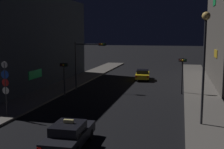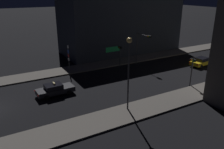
{
  "view_description": "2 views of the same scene",
  "coord_description": "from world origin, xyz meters",
  "px_view_note": "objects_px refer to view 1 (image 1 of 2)",
  "views": [
    {
      "loc": [
        5.73,
        -6.93,
        6.28
      ],
      "look_at": [
        -0.23,
        17.27,
        2.71
      ],
      "focal_mm": 45.44,
      "sensor_mm": 36.0,
      "label": 1
    },
    {
      "loc": [
        25.02,
        0.77,
        11.93
      ],
      "look_at": [
        0.99,
        14.32,
        1.71
      ],
      "focal_mm": 36.86,
      "sensor_mm": 36.0,
      "label": 2
    }
  ],
  "objects_px": {
    "traffic_light_right_kerb": "(182,68)",
    "sign_pole_left": "(5,84)",
    "taxi": "(69,135)",
    "traffic_light_overhead": "(87,56)",
    "traffic_light_left_kerb": "(64,72)",
    "street_lamp_near_block": "(205,46)",
    "far_car": "(143,75)"
  },
  "relations": [
    {
      "from": "traffic_light_left_kerb",
      "to": "street_lamp_near_block",
      "type": "relative_size",
      "value": 0.45
    },
    {
      "from": "far_car",
      "to": "traffic_light_left_kerb",
      "type": "bearing_deg",
      "value": -118.17
    },
    {
      "from": "taxi",
      "to": "street_lamp_near_block",
      "type": "height_order",
      "value": "street_lamp_near_block"
    },
    {
      "from": "far_car",
      "to": "traffic_light_overhead",
      "type": "relative_size",
      "value": 0.85
    },
    {
      "from": "taxi",
      "to": "street_lamp_near_block",
      "type": "bearing_deg",
      "value": 36.92
    },
    {
      "from": "far_car",
      "to": "traffic_light_overhead",
      "type": "xyz_separation_m",
      "value": [
        -5.12,
        -8.73,
        3.15
      ]
    },
    {
      "from": "taxi",
      "to": "traffic_light_overhead",
      "type": "xyz_separation_m",
      "value": [
        -4.35,
        15.8,
        3.15
      ]
    },
    {
      "from": "traffic_light_right_kerb",
      "to": "street_lamp_near_block",
      "type": "bearing_deg",
      "value": -82.82
    },
    {
      "from": "far_car",
      "to": "traffic_light_left_kerb",
      "type": "xyz_separation_m",
      "value": [
        -6.44,
        -12.02,
        1.74
      ]
    },
    {
      "from": "traffic_light_overhead",
      "to": "traffic_light_left_kerb",
      "type": "relative_size",
      "value": 1.58
    },
    {
      "from": "traffic_light_overhead",
      "to": "taxi",
      "type": "bearing_deg",
      "value": -74.59
    },
    {
      "from": "taxi",
      "to": "traffic_light_right_kerb",
      "type": "relative_size",
      "value": 1.18
    },
    {
      "from": "traffic_light_right_kerb",
      "to": "traffic_light_left_kerb",
      "type": "bearing_deg",
      "value": -162.76
    },
    {
      "from": "far_car",
      "to": "sign_pole_left",
      "type": "xyz_separation_m",
      "value": [
        -7.55,
        -20.32,
        1.85
      ]
    },
    {
      "from": "traffic_light_overhead",
      "to": "sign_pole_left",
      "type": "xyz_separation_m",
      "value": [
        -2.43,
        -11.59,
        -1.3
      ]
    },
    {
      "from": "traffic_light_left_kerb",
      "to": "traffic_light_right_kerb",
      "type": "xyz_separation_m",
      "value": [
        11.71,
        3.64,
        0.26
      ]
    },
    {
      "from": "traffic_light_left_kerb",
      "to": "street_lamp_near_block",
      "type": "bearing_deg",
      "value": -28.09
    },
    {
      "from": "traffic_light_overhead",
      "to": "traffic_light_left_kerb",
      "type": "distance_m",
      "value": 3.81
    },
    {
      "from": "taxi",
      "to": "sign_pole_left",
      "type": "height_order",
      "value": "sign_pole_left"
    },
    {
      "from": "sign_pole_left",
      "to": "taxi",
      "type": "bearing_deg",
      "value": -31.81
    },
    {
      "from": "traffic_light_overhead",
      "to": "traffic_light_right_kerb",
      "type": "height_order",
      "value": "traffic_light_overhead"
    },
    {
      "from": "traffic_light_right_kerb",
      "to": "sign_pole_left",
      "type": "distance_m",
      "value": 17.52
    },
    {
      "from": "taxi",
      "to": "street_lamp_near_block",
      "type": "relative_size",
      "value": 0.6
    },
    {
      "from": "taxi",
      "to": "sign_pole_left",
      "type": "xyz_separation_m",
      "value": [
        -6.78,
        4.21,
        1.85
      ]
    },
    {
      "from": "taxi",
      "to": "traffic_light_left_kerb",
      "type": "relative_size",
      "value": 1.32
    },
    {
      "from": "taxi",
      "to": "sign_pole_left",
      "type": "distance_m",
      "value": 8.19
    },
    {
      "from": "far_car",
      "to": "sign_pole_left",
      "type": "distance_m",
      "value": 21.75
    },
    {
      "from": "traffic_light_left_kerb",
      "to": "traffic_light_right_kerb",
      "type": "distance_m",
      "value": 12.26
    },
    {
      "from": "traffic_light_left_kerb",
      "to": "sign_pole_left",
      "type": "height_order",
      "value": "sign_pole_left"
    },
    {
      "from": "taxi",
      "to": "traffic_light_right_kerb",
      "type": "bearing_deg",
      "value": 69.48
    },
    {
      "from": "traffic_light_overhead",
      "to": "street_lamp_near_block",
      "type": "height_order",
      "value": "street_lamp_near_block"
    },
    {
      "from": "taxi",
      "to": "traffic_light_left_kerb",
      "type": "bearing_deg",
      "value": 114.39
    }
  ]
}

